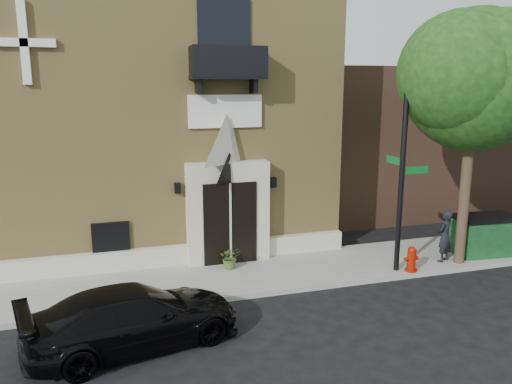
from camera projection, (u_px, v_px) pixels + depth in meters
ground at (287, 294)px, 13.85m from camera, size 120.00×120.00×0.00m
sidewalk at (301, 269)px, 15.52m from camera, size 42.00×3.00×0.15m
church at (146, 112)px, 19.46m from camera, size 12.20×11.01×9.30m
neighbour_building at (450, 136)px, 24.98m from camera, size 18.00×8.00×6.40m
street_tree_left at (478, 79)px, 14.64m from camera, size 4.97×4.38×7.77m
black_sedan at (134, 317)px, 10.97m from camera, size 5.03×2.93×1.37m
street_sign at (402, 173)px, 14.67m from camera, size 0.95×0.95×5.95m
fire_hydrant at (411, 259)px, 15.07m from camera, size 0.45×0.36×0.79m
dumpster at (485, 235)px, 16.59m from camera, size 2.10×1.31×1.31m
planter at (230, 257)px, 15.30m from camera, size 0.72×0.65×0.71m
pedestrian_near at (445, 236)px, 15.84m from camera, size 0.73×0.63×1.67m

